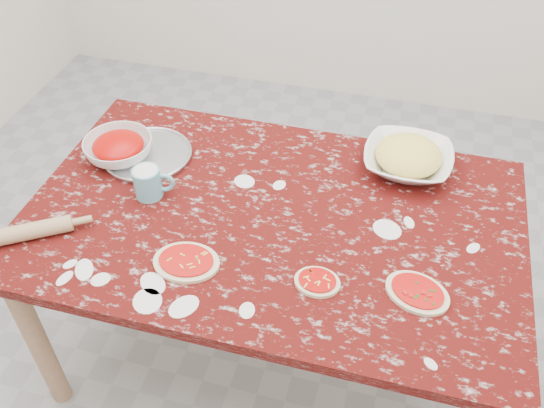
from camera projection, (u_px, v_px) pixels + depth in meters
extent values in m
plane|color=gray|center=(272.00, 346.00, 2.39)|extent=(4.00, 4.00, 0.00)
cube|color=#400A08|center=(272.00, 220.00, 1.90)|extent=(1.60, 1.00, 0.04)
cube|color=tan|center=(272.00, 233.00, 1.94)|extent=(1.50, 0.90, 0.08)
cylinder|color=tan|center=(38.00, 342.00, 1.99)|extent=(0.07, 0.07, 0.71)
cylinder|color=tan|center=(141.00, 187.00, 2.59)|extent=(0.07, 0.07, 0.71)
cylinder|color=tan|center=(474.00, 249.00, 2.31)|extent=(0.07, 0.07, 0.71)
cylinder|color=#B2B2B7|center=(148.00, 155.00, 2.11)|extent=(0.36, 0.36, 0.01)
imported|color=white|center=(119.00, 149.00, 2.08)|extent=(0.32, 0.32, 0.08)
imported|color=white|center=(407.00, 160.00, 2.03)|extent=(0.31, 0.31, 0.08)
cylinder|color=#61ADBF|center=(148.00, 183.00, 1.92)|extent=(0.09, 0.09, 0.11)
torus|color=#61ADBF|center=(164.00, 183.00, 1.92)|extent=(0.08, 0.04, 0.07)
cylinder|color=silver|center=(146.00, 174.00, 1.90)|extent=(0.07, 0.07, 0.01)
ellipsoid|color=beige|center=(186.00, 262.00, 1.73)|extent=(0.21, 0.17, 0.01)
ellipsoid|color=red|center=(186.00, 260.00, 1.72)|extent=(0.17, 0.14, 0.00)
ellipsoid|color=beige|center=(317.00, 282.00, 1.67)|extent=(0.14, 0.12, 0.01)
ellipsoid|color=red|center=(317.00, 280.00, 1.67)|extent=(0.11, 0.10, 0.00)
ellipsoid|color=beige|center=(417.00, 293.00, 1.64)|extent=(0.23, 0.20, 0.01)
ellipsoid|color=red|center=(418.00, 291.00, 1.64)|extent=(0.18, 0.16, 0.00)
cylinder|color=tan|center=(28.00, 232.00, 1.79)|extent=(0.25, 0.19, 0.05)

